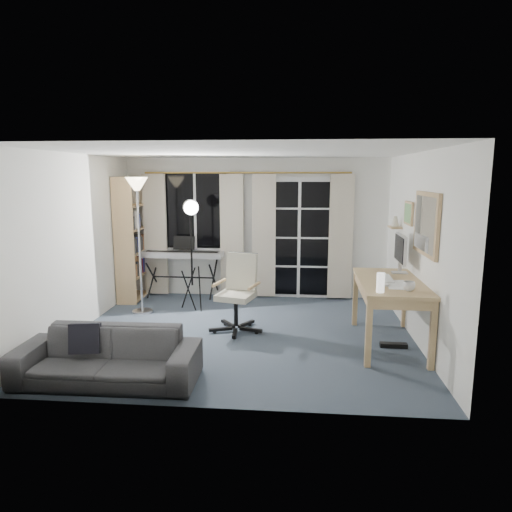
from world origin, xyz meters
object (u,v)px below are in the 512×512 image
(bookshelf, at_px, (130,242))
(keyboard_piano, at_px, (183,255))
(torchiere_lamp, at_px, (138,205))
(desk, at_px, (390,289))
(monitor, at_px, (400,250))
(sofa, at_px, (106,348))
(mug, at_px, (409,285))
(office_chair, at_px, (239,285))
(studio_light, at_px, (191,220))

(bookshelf, distance_m, keyboard_piano, 0.93)
(torchiere_lamp, distance_m, keyboard_piano, 1.34)
(keyboard_piano, distance_m, desk, 3.65)
(desk, bearing_deg, monitor, 67.68)
(keyboard_piano, relative_size, sofa, 0.75)
(desk, relative_size, monitor, 2.62)
(monitor, bearing_deg, torchiere_lamp, 172.37)
(torchiere_lamp, xyz_separation_m, keyboard_piano, (0.44, 0.88, -0.91))
(desk, height_order, mug, mug)
(bookshelf, bearing_deg, mug, -32.82)
(monitor, bearing_deg, keyboard_piano, 157.41)
(office_chair, xyz_separation_m, mug, (2.05, -0.94, 0.28))
(keyboard_piano, height_order, sofa, keyboard_piano)
(torchiere_lamp, xyz_separation_m, desk, (3.55, -1.03, -0.95))
(sofa, bearing_deg, studio_light, 82.23)
(keyboard_piano, distance_m, monitor, 3.63)
(torchiere_lamp, bearing_deg, sofa, -79.21)
(bookshelf, bearing_deg, monitor, -21.51)
(keyboard_piano, relative_size, monitor, 2.34)
(bookshelf, bearing_deg, torchiere_lamp, -64.21)
(monitor, distance_m, sofa, 3.82)
(desk, height_order, monitor, monitor)
(torchiere_lamp, relative_size, studio_light, 1.17)
(office_chair, height_order, sofa, office_chair)
(studio_light, distance_m, desk, 3.11)
(desk, bearing_deg, office_chair, 168.60)
(keyboard_piano, xyz_separation_m, desk, (3.11, -1.91, -0.04))
(keyboard_piano, height_order, desk, keyboard_piano)
(torchiere_lamp, xyz_separation_m, mug, (3.65, -1.53, -0.78))
(studio_light, distance_m, mug, 3.39)
(office_chair, height_order, desk, office_chair)
(office_chair, xyz_separation_m, sofa, (-1.15, -1.77, -0.26))
(bookshelf, xyz_separation_m, monitor, (4.20, -1.43, 0.15))
(torchiere_lamp, xyz_separation_m, monitor, (3.74, -0.58, -0.53))
(studio_light, relative_size, office_chair, 1.69)
(studio_light, xyz_separation_m, desk, (2.78, -1.20, -0.70))
(keyboard_piano, bearing_deg, sofa, -88.36)
(office_chair, height_order, mug, office_chair)
(office_chair, bearing_deg, studio_light, 152.49)
(torchiere_lamp, height_order, desk, torchiere_lamp)
(sofa, bearing_deg, monitor, 27.76)
(office_chair, distance_m, mug, 2.27)
(desk, distance_m, monitor, 0.64)
(keyboard_piano, distance_m, sofa, 3.27)
(bookshelf, distance_m, torchiere_lamp, 1.18)
(torchiere_lamp, xyz_separation_m, studio_light, (0.77, 0.17, -0.25))
(monitor, bearing_deg, desk, -112.32)
(torchiere_lamp, distance_m, sofa, 2.75)
(sofa, bearing_deg, keyboard_piano, 89.51)
(office_chair, bearing_deg, torchiere_lamp, 174.58)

